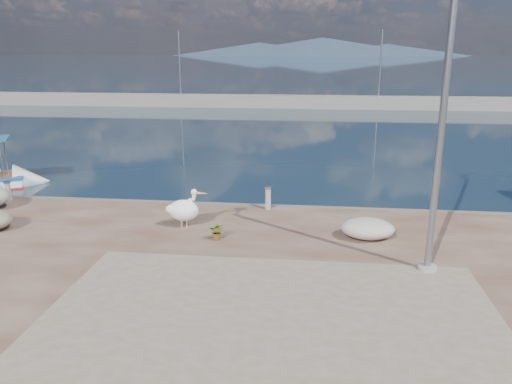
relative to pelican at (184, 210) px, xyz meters
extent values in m
plane|color=#162635|center=(1.98, -2.56, -1.05)|extent=(1400.00, 1400.00, 0.00)
cube|color=gray|center=(2.98, -5.56, -0.54)|extent=(9.00, 7.00, 0.01)
cube|color=gray|center=(1.98, 37.44, -0.45)|extent=(120.00, 2.20, 1.20)
cylinder|color=gray|center=(-10.02, 37.44, 2.95)|extent=(0.16, 0.16, 7.00)
cylinder|color=gray|center=(9.98, 37.44, 2.95)|extent=(0.16, 0.16, 7.00)
cone|color=#28384C|center=(-68.02, 647.44, 6.95)|extent=(220.00, 220.00, 16.00)
cone|color=#28384C|center=(11.98, 647.44, 9.95)|extent=(280.00, 280.00, 22.00)
cone|color=#28384C|center=(91.98, 647.44, 5.95)|extent=(200.00, 200.00, 14.00)
cylinder|color=tan|center=(-0.09, -0.02, -0.40)|extent=(0.04, 0.04, 0.30)
cylinder|color=tan|center=(0.05, 0.01, -0.40)|extent=(0.04, 0.04, 0.30)
ellipsoid|color=white|center=(-0.02, 0.00, -0.02)|extent=(0.98, 0.73, 0.63)
cylinder|color=white|center=(0.25, 0.06, 0.29)|extent=(0.23, 0.16, 0.54)
sphere|color=white|center=(0.29, 0.07, 0.53)|extent=(0.18, 0.18, 0.18)
cone|color=tan|center=(0.50, 0.11, 0.48)|extent=(0.44, 0.19, 0.13)
cylinder|color=gray|center=(6.50, -2.22, 2.95)|extent=(0.16, 0.16, 7.00)
cylinder|color=gray|center=(6.50, -2.22, -0.50)|extent=(0.44, 0.44, 0.10)
cylinder|color=gray|center=(2.28, 2.04, -0.17)|extent=(0.19, 0.19, 0.75)
cylinder|color=gray|center=(2.28, 2.04, 0.20)|extent=(0.26, 0.26, 0.06)
cylinder|color=gray|center=(-6.78, 1.97, -0.22)|extent=(0.17, 0.17, 0.66)
cylinder|color=gray|center=(-6.78, 1.97, 0.12)|extent=(0.23, 0.23, 0.06)
imported|color=#33722D|center=(1.15, -0.87, -0.31)|extent=(0.44, 0.38, 0.48)
ellipsoid|color=beige|center=(5.27, -0.28, -0.27)|extent=(1.48, 1.11, 0.56)
camera|label=1|loc=(3.69, -13.58, 4.48)|focal=35.00mm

